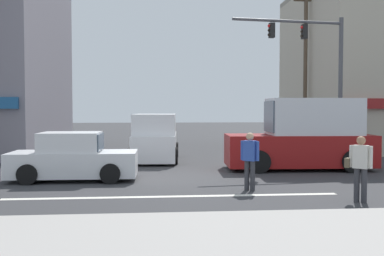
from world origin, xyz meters
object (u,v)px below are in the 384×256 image
Objects in this scene: box_truck_crossing_center at (304,137)px; pedestrian_mid_crossing at (250,158)px; pedestrian_foreground_with_bag at (360,165)px; utility_pole_far_right at (305,69)px; van_approaching_near at (155,139)px; sedan_crossing_rightbound at (73,159)px; traffic_light_mast at (320,65)px.

box_truck_crossing_center is 5.25m from pedestrian_mid_crossing.
pedestrian_foreground_with_bag is 1.00× the size of pedestrian_mid_crossing.
van_approaching_near is at bearing -151.71° from utility_pole_far_right.
sedan_crossing_rightbound is at bearing -167.49° from box_truck_crossing_center.
sedan_crossing_rightbound is at bearing -160.71° from traffic_light_mast.
pedestrian_foreground_with_bag is (-3.45, -14.06, -3.62)m from utility_pole_far_right.
traffic_light_mast is at bearing 53.68° from pedestrian_mid_crossing.
pedestrian_mid_crossing is at bearing -126.32° from traffic_light_mast.
pedestrian_foreground_with_bag is at bearing -103.79° from utility_pole_far_right.
pedestrian_mid_crossing is (5.39, -2.37, 0.24)m from sedan_crossing_rightbound.
utility_pole_far_right reaches higher than pedestrian_mid_crossing.
box_truck_crossing_center is 3.41× the size of pedestrian_mid_crossing.
traffic_light_mast is (-1.65, -6.50, -0.40)m from utility_pole_far_right.
sedan_crossing_rightbound is (-8.46, -1.88, -0.54)m from box_truck_crossing_center.
traffic_light_mast is 7.81m from pedestrian_mid_crossing.
pedestrian_foreground_with_bag is at bearing -96.22° from box_truck_crossing_center.
van_approaching_near is (-6.87, 1.92, -3.17)m from traffic_light_mast.
pedestrian_mid_crossing is at bearing -70.87° from van_approaching_near.
pedestrian_foreground_with_bag is 3.02m from pedestrian_mid_crossing.
sedan_crossing_rightbound is at bearing -117.35° from van_approaching_near.
pedestrian_foreground_with_bag is (-1.80, -7.55, -3.22)m from traffic_light_mast.
utility_pole_far_right reaches higher than van_approaching_near.
utility_pole_far_right is at bearing 70.76° from box_truck_crossing_center.
box_truck_crossing_center is (5.73, -3.41, 0.25)m from van_approaching_near.
box_truck_crossing_center reaches higher than van_approaching_near.
pedestrian_foreground_with_bag is at bearing -61.88° from van_approaching_near.
traffic_light_mast is at bearing 52.43° from box_truck_crossing_center.
utility_pole_far_right is 15.45m from sedan_crossing_rightbound.
pedestrian_foreground_with_bag is at bearing -37.10° from pedestrian_mid_crossing.
pedestrian_mid_crossing is (-5.86, -12.23, -3.63)m from utility_pole_far_right.
box_truck_crossing_center is at bearing -30.74° from van_approaching_near.
utility_pole_far_right is at bearing 41.25° from sedan_crossing_rightbound.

